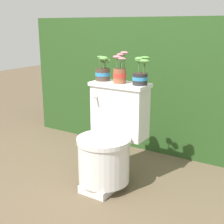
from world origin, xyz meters
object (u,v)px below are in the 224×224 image
at_px(toilet, 110,141).
at_px(potted_plant_left, 103,71).
at_px(potted_plant_middle, 140,75).
at_px(potted_plant_midleft, 120,73).

bearing_deg(toilet, potted_plant_left, 137.08).
bearing_deg(potted_plant_middle, potted_plant_midleft, -172.83).
bearing_deg(potted_plant_midleft, toilet, -93.70).
xyz_separation_m(potted_plant_left, potted_plant_middle, (0.35, -0.01, 0.00)).
bearing_deg(potted_plant_middle, potted_plant_left, 178.62).
height_order(potted_plant_left, potted_plant_middle, potted_plant_middle).
bearing_deg(toilet, potted_plant_middle, 40.34).
distance_m(potted_plant_left, potted_plant_middle, 0.35).
height_order(toilet, potted_plant_left, potted_plant_left).
bearing_deg(potted_plant_midleft, potted_plant_middle, 7.17).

